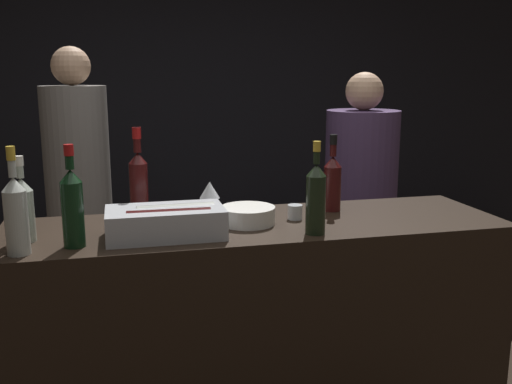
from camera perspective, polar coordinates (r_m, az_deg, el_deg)
wall_back_chalkboard at (r=4.61m, az=-7.13°, el=8.84°), size 6.40×0.06×2.80m
bar_counter at (r=2.47m, az=0.17°, el=-14.88°), size 1.99×0.59×1.04m
ice_bin_with_bottles at (r=2.11m, az=-8.91°, el=-2.89°), size 0.43×0.23×0.11m
bowl_white at (r=2.26m, az=-0.84°, el=-2.29°), size 0.22×0.22×0.07m
wine_glass at (r=2.37m, az=-4.66°, el=0.08°), size 0.08×0.08×0.15m
candle_votive at (r=2.34m, az=3.92°, el=-2.00°), size 0.06×0.06×0.06m
rose_wine_bottle at (r=2.02m, az=-22.88°, el=-1.93°), size 0.08×0.08×0.36m
red_wine_bottle_tall at (r=2.34m, az=-11.65°, el=0.94°), size 0.07×0.07×0.38m
red_wine_bottle_black_foil at (r=2.48m, az=7.64°, el=1.15°), size 0.08×0.08×0.33m
champagne_bottle at (r=2.11m, az=6.00°, el=-0.47°), size 0.07×0.07×0.35m
white_wine_bottle at (r=2.17m, az=-22.30°, el=-1.42°), size 0.08×0.08×0.31m
red_wine_bottle_burgundy at (r=2.04m, az=-17.90°, el=-1.23°), size 0.07×0.07×0.36m
person_in_hoodie at (r=3.37m, az=-17.31°, el=0.32°), size 0.36×0.36×1.77m
person_blond_tee at (r=3.34m, az=10.37°, el=-1.07°), size 0.41×0.41×1.64m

